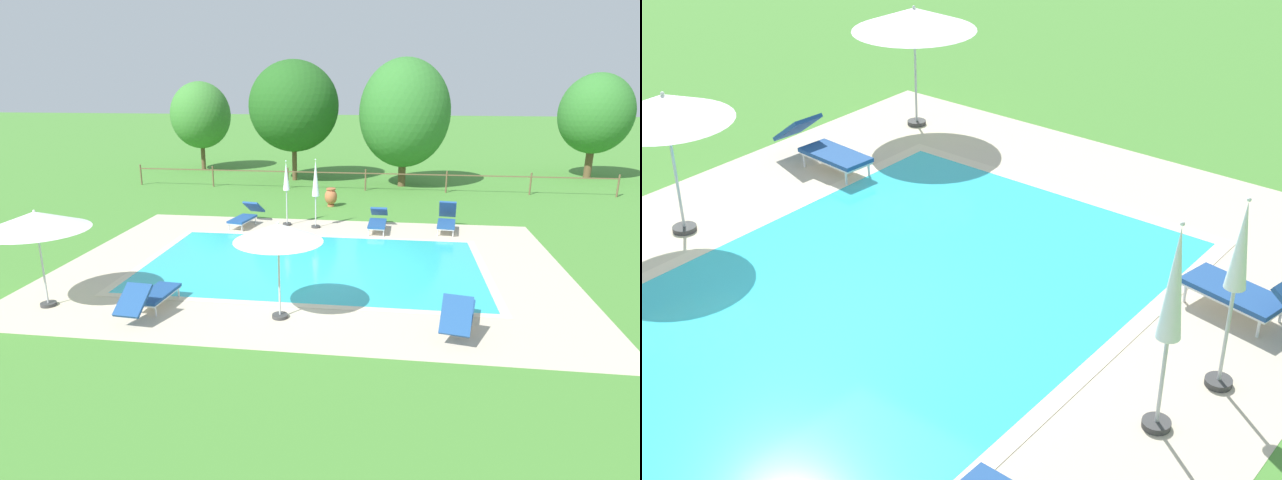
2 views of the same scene
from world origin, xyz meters
The scene contains 19 objects.
ground_plane centered at (0.00, 0.00, 0.00)m, with size 160.00×160.00×0.00m, color #478433.
pool_deck_paving centered at (0.00, 0.00, 0.00)m, with size 14.20×10.44×0.01m, color beige.
swimming_pool_water centered at (0.00, 0.00, 0.01)m, with size 9.46×5.71×0.01m, color #2DB7C6.
pool_coping_rim centered at (0.00, 0.00, 0.01)m, with size 9.94×6.19×0.01m.
sun_lounger_north_near_steps centered at (1.74, 4.07, 0.36)m, with size 0.67×2.07×0.75m.
sun_lounger_north_mid centered at (-3.18, -3.72, 0.37)m, with size 0.75×2.05×0.83m.
sun_lounger_north_far centered at (-3.10, 4.06, 0.37)m, with size 0.96×2.09×0.81m.
sun_lounger_north_end centered at (3.68, -3.75, 0.39)m, with size 0.96×1.99×0.94m.
sun_lounger_south_near_corner centered at (4.17, 4.32, 0.39)m, with size 0.82×1.92×0.98m.
patio_umbrella_open_foreground centered at (-0.17, -3.69, 1.96)m, with size 1.94×1.94×2.22m.
patio_umbrella_open_by_bench centered at (-5.71, -3.78, 2.06)m, with size 2.34×2.34×2.32m.
patio_umbrella_closed_row_west centered at (-0.50, 4.07, 1.65)m, with size 0.32×0.32×2.50m.
patio_umbrella_closed_row_mid_west centered at (-1.60, 4.29, 1.59)m, with size 0.32×0.32×2.40m.
terracotta_urn_near_fence centered at (-0.36, 7.64, 0.42)m, with size 0.53×0.53×0.79m.
perimeter_fence centered at (0.91, 11.39, 0.70)m, with size 23.37×0.08×1.05m.
tree_far_west centered at (-9.28, 16.71, 3.26)m, with size 3.56×3.56×5.22m.
tree_west_mid centered at (12.99, 16.72, 3.50)m, with size 3.82×3.82×5.65m.
tree_centre centered at (2.68, 12.84, 3.65)m, with size 4.49×4.49×6.31m.
tree_east_mid centered at (-3.08, 13.85, 3.92)m, with size 4.74×4.74×6.29m.
Camera 1 is at (2.18, -14.23, 4.98)m, focal length 29.54 mm.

